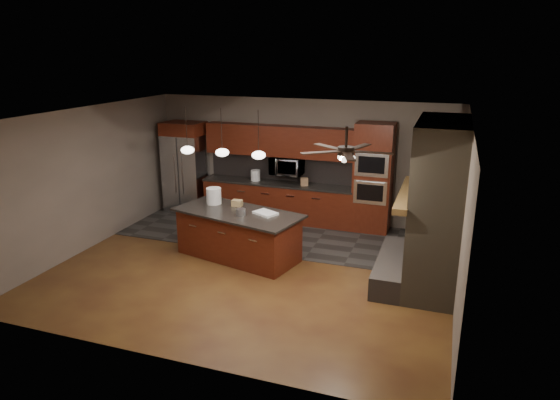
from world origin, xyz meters
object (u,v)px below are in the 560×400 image
at_px(white_bucket, 214,196).
at_px(cardboard_box, 237,203).
at_px(microwave, 287,166).
at_px(paint_tray, 265,213).
at_px(kitchen_island, 238,234).
at_px(counter_box, 304,182).
at_px(counter_bucket, 255,175).
at_px(oven_tower, 373,178).
at_px(refrigerator, 186,167).
at_px(paint_can, 241,212).

height_order(white_bucket, cardboard_box, white_bucket).
relative_size(microwave, paint_tray, 1.74).
xyz_separation_m(kitchen_island, counter_box, (0.63, 2.29, 0.53)).
bearing_deg(cardboard_box, microwave, 79.27).
height_order(white_bucket, counter_bucket, white_bucket).
relative_size(microwave, counter_box, 4.09).
relative_size(paint_tray, cardboard_box, 2.18).
relative_size(paint_tray, counter_bucket, 1.68).
bearing_deg(oven_tower, paint_tray, -125.01).
height_order(paint_tray, counter_bucket, counter_bucket).
bearing_deg(white_bucket, refrigerator, 131.62).
xyz_separation_m(oven_tower, counter_bucket, (-2.73, 0.01, -0.17)).
bearing_deg(oven_tower, paint_can, -128.86).
xyz_separation_m(cardboard_box, counter_box, (0.78, 1.97, 0.01)).
xyz_separation_m(oven_tower, paint_can, (-2.02, -2.50, -0.21)).
xyz_separation_m(paint_tray, cardboard_box, (-0.70, 0.29, 0.04)).
bearing_deg(counter_box, oven_tower, -22.99).
xyz_separation_m(refrigerator, paint_can, (2.51, -2.43, -0.12)).
bearing_deg(refrigerator, kitchen_island, -43.55).
bearing_deg(paint_tray, refrigerator, 168.99).
bearing_deg(counter_bucket, cardboard_box, -78.16).
xyz_separation_m(microwave, counter_box, (0.45, -0.10, -0.31)).
bearing_deg(white_bucket, counter_box, 56.92).
relative_size(kitchen_island, counter_box, 14.67).
distance_m(kitchen_island, counter_bucket, 2.47).
height_order(microwave, kitchen_island, microwave).
bearing_deg(kitchen_island, counter_box, 88.37).
xyz_separation_m(kitchen_island, counter_bucket, (-0.58, 2.34, 0.56)).
relative_size(oven_tower, white_bucket, 7.49).
bearing_deg(counter_bucket, refrigerator, -177.41).
bearing_deg(oven_tower, white_bucket, -144.42).
distance_m(white_bucket, counter_box, 2.35).
relative_size(oven_tower, refrigerator, 1.08).
height_order(oven_tower, counter_bucket, oven_tower).
bearing_deg(microwave, cardboard_box, -99.15).
bearing_deg(paint_tray, oven_tower, 81.29).
bearing_deg(paint_can, counter_box, 78.72).
height_order(microwave, counter_box, microwave).
xyz_separation_m(kitchen_island, white_bucket, (-0.65, 0.32, 0.61)).
bearing_deg(kitchen_island, oven_tower, 60.95).
height_order(oven_tower, white_bucket, oven_tower).
bearing_deg(kitchen_island, paint_tray, 17.03).
xyz_separation_m(refrigerator, white_bucket, (1.72, -1.94, -0.02)).
distance_m(paint_can, counter_box, 2.51).
height_order(paint_tray, cardboard_box, cardboard_box).
xyz_separation_m(paint_can, cardboard_box, (-0.29, 0.49, 0.00)).
bearing_deg(cardboard_box, counter_bucket, 100.26).
relative_size(microwave, cardboard_box, 3.79).
bearing_deg(kitchen_island, cardboard_box, 129.39).
xyz_separation_m(white_bucket, cardboard_box, (0.50, -0.00, -0.10)).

